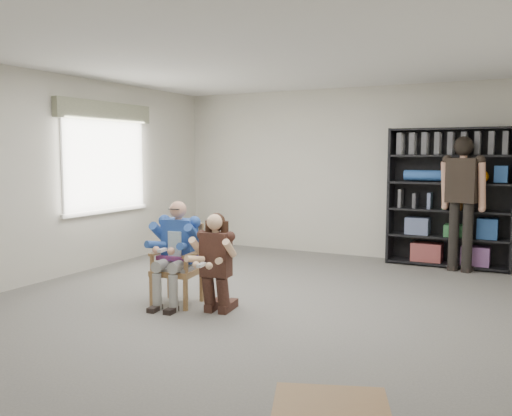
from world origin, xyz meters
The scene contains 8 objects.
room_shell centered at (0.00, 0.00, 1.40)m, with size 6.00×7.00×2.80m, color beige, non-canonical shape.
floor centered at (0.00, 0.00, 0.00)m, with size 6.00×7.00×0.01m, color #5F5D57.
window_left centered at (-2.95, 1.00, 1.63)m, with size 0.16×2.00×1.75m, color white, non-canonical shape.
armchair centered at (-0.75, -0.30, 0.46)m, with size 0.53×0.51×0.92m, color brown, non-canonical shape.
seated_man centered at (-0.75, -0.30, 0.60)m, with size 0.51×0.72×1.19m, color #194192, non-canonical shape.
kneeling_woman centered at (-0.17, -0.42, 0.55)m, with size 0.46×0.73×1.09m, color #321E17, non-canonical shape.
bookshelf centered at (1.70, 3.28, 1.05)m, with size 1.80×0.38×2.10m, color black, non-canonical shape.
standing_man centered at (1.91, 3.00, 0.97)m, with size 0.60×0.33×1.94m, color black, non-canonical shape.
Camera 1 is at (2.81, -5.28, 1.72)m, focal length 38.00 mm.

